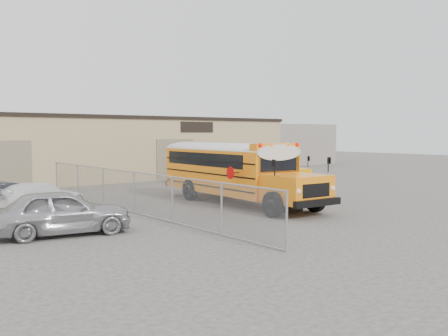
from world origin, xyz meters
TOP-DOWN VIEW (x-y plane):
  - ground at (0.00, 0.00)m, footprint 120.00×120.00m
  - warehouse at (-0.00, 19.99)m, footprint 30.20×10.20m
  - chainlink_fence at (-6.00, 3.00)m, footprint 0.07×18.07m
  - distant_building_right at (24.00, 24.00)m, footprint 10.00×8.00m
  - school_bus_left at (-0.27, 8.98)m, footprint 3.42×10.46m
  - school_bus_right at (3.96, 12.40)m, footprint 3.39×9.58m
  - tarp_bundle at (-0.41, -0.71)m, footprint 1.19×1.12m
  - car_silver at (-10.11, 0.50)m, footprint 4.86×2.72m
  - car_white at (-9.23, 5.50)m, footprint 5.05×3.77m
  - car_dark at (-10.27, 6.00)m, footprint 4.48×2.24m

SIDE VIEW (x-z plane):
  - ground at x=0.00m, z-range 0.00..0.00m
  - car_white at x=-9.23m, z-range 0.00..1.36m
  - car_dark at x=-10.27m, z-range 0.00..1.41m
  - car_silver at x=-10.11m, z-range 0.00..1.56m
  - tarp_bundle at x=-0.41m, z-range 0.02..1.55m
  - chainlink_fence at x=-6.00m, z-range 0.00..1.80m
  - school_bus_right at x=3.96m, z-range 0.22..2.97m
  - school_bus_left at x=-0.27m, z-range 0.24..3.26m
  - distant_building_right at x=24.00m, z-range 0.00..4.40m
  - warehouse at x=0.00m, z-range 0.04..4.71m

